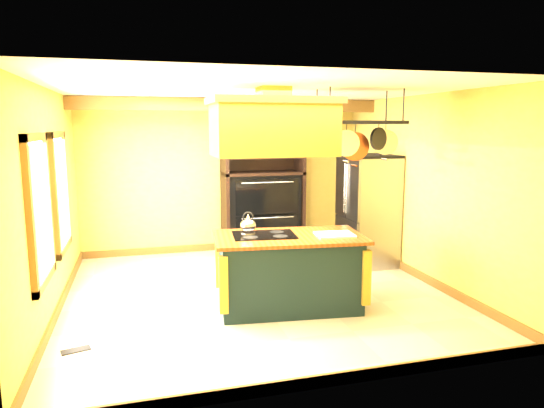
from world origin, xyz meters
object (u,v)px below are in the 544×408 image
pot_rack (359,131)px  kitchen_island (289,271)px  refrigerator (367,213)px  hutch (262,199)px  range_hood (273,125)px

pot_rack → kitchen_island: bearing=-179.3°
refrigerator → hutch: 1.93m
range_hood → pot_rack: size_ratio=1.31×
range_hood → pot_rack: 1.11m
pot_rack → hutch: (-0.53, 2.80, -1.23)m
kitchen_island → range_hood: range_hood is taller
refrigerator → hutch: size_ratio=0.70×
range_hood → hutch: 3.15m
refrigerator → hutch: hutch is taller
kitchen_island → pot_rack: pot_rack is taller
hutch → refrigerator: bearing=-41.0°
range_hood → refrigerator: 2.91m
range_hood → hutch: (0.57, 2.81, -1.30)m
range_hood → pot_rack: (1.10, 0.01, -0.07)m
kitchen_island → hutch: size_ratio=0.76×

